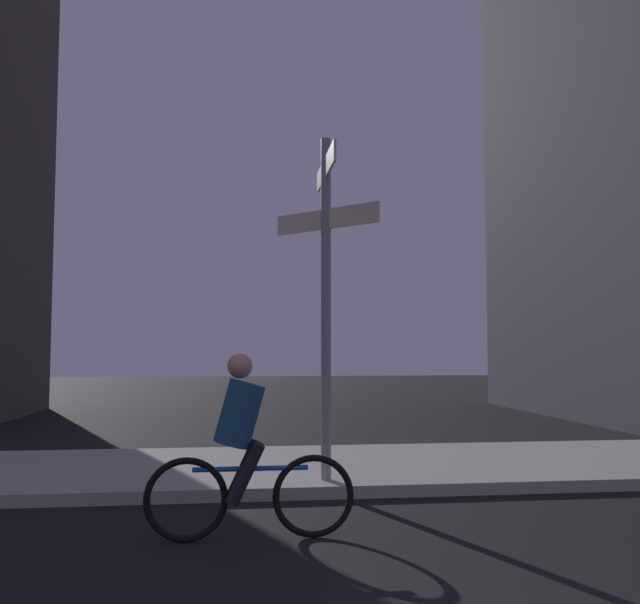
{
  "coord_description": "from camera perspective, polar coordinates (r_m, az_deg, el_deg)",
  "views": [
    {
      "loc": [
        -2.43,
        -1.62,
        1.65
      ],
      "look_at": [
        -1.42,
        6.42,
        2.21
      ],
      "focal_mm": 38.21,
      "sensor_mm": 36.0,
      "label": 1
    }
  ],
  "objects": [
    {
      "name": "sidewalk_kerb",
      "position": [
        9.56,
        7.89,
        -13.43
      ],
      "size": [
        40.0,
        3.21,
        0.14
      ],
      "primitive_type": "cube",
      "color": "#9E9991",
      "rests_on": "ground_plane"
    },
    {
      "name": "signpost",
      "position": [
        8.04,
        0.49,
        2.25
      ],
      "size": [
        1.08,
        1.51,
        4.02
      ],
      "color": "gray",
      "rests_on": "sidewalk_kerb"
    },
    {
      "name": "cyclist",
      "position": [
        6.09,
        -6.31,
        -12.44
      ],
      "size": [
        1.82,
        0.32,
        1.61
      ],
      "color": "black",
      "rests_on": "ground_plane"
    }
  ]
}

